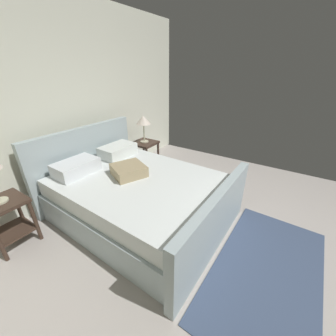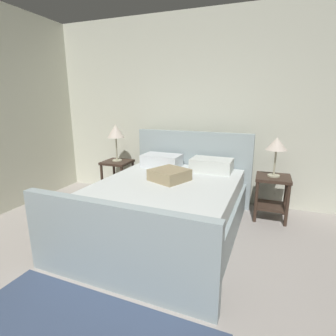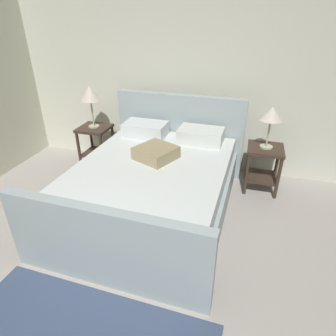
{
  "view_description": "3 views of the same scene",
  "coord_description": "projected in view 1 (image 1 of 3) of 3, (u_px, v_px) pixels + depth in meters",
  "views": [
    {
      "loc": [
        -1.98,
        0.35,
        1.95
      ],
      "look_at": [
        -0.08,
        1.58,
        0.83
      ],
      "focal_mm": 22.16,
      "sensor_mm": 36.0,
      "label": 1
    },
    {
      "loc": [
        0.88,
        -0.8,
        1.58
      ],
      "look_at": [
        -0.16,
        2.02,
        0.81
      ],
      "focal_mm": 28.16,
      "sensor_mm": 36.0,
      "label": 2
    },
    {
      "loc": [
        0.76,
        -0.69,
        2.08
      ],
      "look_at": [
        0.1,
        1.67,
        0.78
      ],
      "focal_mm": 31.02,
      "sensor_mm": 36.0,
      "label": 3
    }
  ],
  "objects": [
    {
      "name": "nightstand_left",
      "position": [
        7.0,
        216.0,
        2.38
      ],
      "size": [
        0.44,
        0.44,
        0.6
      ],
      "color": "#38281F",
      "rests_on": "ground"
    },
    {
      "name": "area_rug",
      "position": [
        266.0,
        271.0,
        2.18
      ],
      "size": [
        1.95,
        1.06,
        0.01
      ],
      "primitive_type": "cube",
      "rotation": [
        0.0,
        0.0,
        -0.03
      ],
      "color": "#3A4964",
      "rests_on": "ground"
    },
    {
      "name": "wall_back",
      "position": [
        74.0,
        103.0,
        3.18
      ],
      "size": [
        5.26,
        0.12,
        2.86
      ],
      "primitive_type": "cube",
      "color": "beige",
      "rests_on": "ground"
    },
    {
      "name": "ground_plane",
      "position": [
        297.0,
        272.0,
        2.19
      ],
      "size": [
        5.14,
        6.59,
        0.02
      ],
      "primitive_type": "cube",
      "color": "#A8A099"
    },
    {
      "name": "table_lamp_right",
      "position": [
        143.0,
        121.0,
        3.9
      ],
      "size": [
        0.27,
        0.27,
        0.52
      ],
      "color": "#B7B293",
      "rests_on": "nightstand_right"
    },
    {
      "name": "bed",
      "position": [
        137.0,
        194.0,
        2.89
      ],
      "size": [
        1.88,
        2.38,
        1.13
      ],
      "color": "#9EAEB2",
      "rests_on": "ground"
    },
    {
      "name": "nightstand_right",
      "position": [
        145.0,
        151.0,
        4.17
      ],
      "size": [
        0.44,
        0.44,
        0.6
      ],
      "color": "#38281F",
      "rests_on": "ground"
    }
  ]
}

